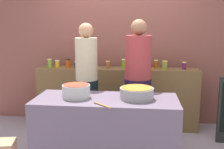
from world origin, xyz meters
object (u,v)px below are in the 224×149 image
at_px(preserve_jar_2, 68,63).
at_px(cooking_pot_left, 76,91).
at_px(preserve_jar_4, 85,63).
at_px(wooden_spoon, 102,105).
at_px(cooking_pot_center, 137,93).
at_px(cook_in_cap, 138,90).
at_px(preserve_jar_0, 50,63).
at_px(preserve_jar_10, 156,64).
at_px(preserve_jar_11, 165,65).
at_px(preserve_jar_12, 184,66).
at_px(preserve_jar_9, 147,65).
at_px(cook_with_tongs, 87,90).
at_px(preserve_jar_8, 138,64).
at_px(preserve_jar_7, 131,65).
at_px(preserve_jar_5, 108,65).
at_px(preserve_jar_3, 77,65).
at_px(preserve_jar_6, 124,63).
at_px(preserve_jar_1, 57,64).

relative_size(preserve_jar_2, cooking_pot_left, 0.45).
relative_size(preserve_jar_4, wooden_spoon, 0.49).
xyz_separation_m(cooking_pot_center, cook_in_cap, (0.00, 0.68, -0.13)).
height_order(preserve_jar_2, cooking_pot_left, preserve_jar_2).
relative_size(preserve_jar_0, preserve_jar_10, 1.05).
distance_m(preserve_jar_11, wooden_spoon, 1.86).
relative_size(preserve_jar_12, wooden_spoon, 0.44).
bearing_deg(preserve_jar_12, preserve_jar_9, 176.35).
xyz_separation_m(preserve_jar_0, cook_with_tongs, (0.77, -0.69, -0.28)).
xyz_separation_m(preserve_jar_4, preserve_jar_8, (0.88, 0.02, -0.00)).
distance_m(preserve_jar_2, preserve_jar_12, 1.92).
relative_size(preserve_jar_7, preserve_jar_10, 0.95).
height_order(preserve_jar_8, preserve_jar_9, preserve_jar_8).
xyz_separation_m(preserve_jar_5, preserve_jar_8, (0.49, 0.07, 0.00)).
bearing_deg(preserve_jar_3, preserve_jar_5, 0.11).
bearing_deg(preserve_jar_3, cooking_pot_left, -76.75).
relative_size(preserve_jar_3, preserve_jar_8, 0.82).
distance_m(preserve_jar_6, preserve_jar_9, 0.38).
height_order(preserve_jar_2, cooking_pot_center, preserve_jar_2).
relative_size(preserve_jar_9, wooden_spoon, 0.36).
bearing_deg(preserve_jar_4, preserve_jar_11, -1.85).
bearing_deg(preserve_jar_4, preserve_jar_7, -6.15).
bearing_deg(preserve_jar_3, preserve_jar_6, 6.13).
bearing_deg(preserve_jar_11, preserve_jar_12, 3.21).
bearing_deg(cook_in_cap, cook_with_tongs, -175.60).
relative_size(preserve_jar_1, preserve_jar_3, 1.08).
xyz_separation_m(preserve_jar_2, preserve_jar_12, (1.92, 0.05, -0.01)).
bearing_deg(preserve_jar_10, preserve_jar_0, -176.14).
relative_size(preserve_jar_0, preserve_jar_7, 1.11).
bearing_deg(preserve_jar_1, wooden_spoon, -58.99).
relative_size(preserve_jar_1, cook_with_tongs, 0.07).
xyz_separation_m(preserve_jar_7, cooking_pot_center, (0.12, -1.30, -0.13)).
height_order(preserve_jar_3, preserve_jar_5, preserve_jar_5).
distance_m(preserve_jar_4, preserve_jar_5, 0.39).
bearing_deg(cook_in_cap, preserve_jar_5, 127.79).
height_order(preserve_jar_1, preserve_jar_10, preserve_jar_10).
relative_size(preserve_jar_0, preserve_jar_11, 1.04).
distance_m(preserve_jar_6, preserve_jar_12, 0.98).
relative_size(preserve_jar_6, wooden_spoon, 0.52).
height_order(preserve_jar_5, wooden_spoon, preserve_jar_5).
distance_m(preserve_jar_1, preserve_jar_10, 1.67).
xyz_separation_m(cooking_pot_left, cook_in_cap, (0.72, 0.70, -0.14)).
distance_m(cooking_pot_center, wooden_spoon, 0.50).
height_order(wooden_spoon, cook_in_cap, cook_in_cap).
distance_m(preserve_jar_5, preserve_jar_7, 0.39).
xyz_separation_m(preserve_jar_9, wooden_spoon, (-0.50, -1.73, -0.17)).
xyz_separation_m(preserve_jar_1, preserve_jar_5, (0.88, -0.03, 0.00)).
relative_size(preserve_jar_11, preserve_jar_12, 1.12).
bearing_deg(preserve_jar_0, preserve_jar_5, 1.36).
bearing_deg(cooking_pot_left, wooden_spoon, -40.65).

